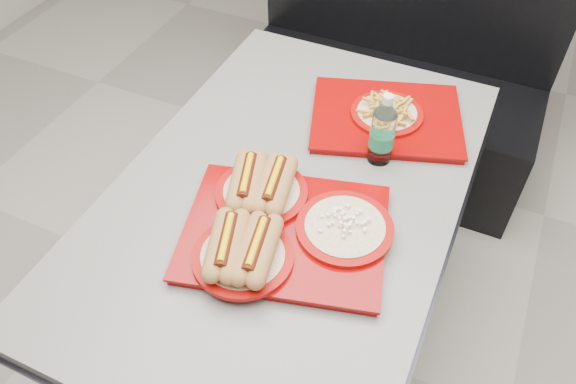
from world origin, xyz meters
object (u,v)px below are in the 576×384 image
at_px(booth_bench, 390,79).
at_px(tray_far, 387,115).
at_px(tray_near, 277,224).
at_px(water_bottle, 383,133).
at_px(diner_table, 288,226).

xyz_separation_m(booth_bench, tray_far, (0.16, -0.71, 0.37)).
bearing_deg(tray_near, tray_far, 77.87).
bearing_deg(booth_bench, tray_near, -88.07).
relative_size(booth_bench, water_bottle, 6.03).
relative_size(diner_table, tray_far, 2.63).
xyz_separation_m(booth_bench, tray_near, (0.04, -1.26, 0.39)).
distance_m(booth_bench, tray_far, 0.82).
distance_m(diner_table, tray_far, 0.45).
bearing_deg(tray_far, tray_near, -102.13).
bearing_deg(tray_near, booth_bench, 91.93).
xyz_separation_m(booth_bench, water_bottle, (0.19, -0.88, 0.45)).
xyz_separation_m(diner_table, booth_bench, (0.00, 1.09, -0.18)).
bearing_deg(booth_bench, tray_far, -77.44).
height_order(diner_table, booth_bench, booth_bench).
relative_size(tray_far, water_bottle, 2.41).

